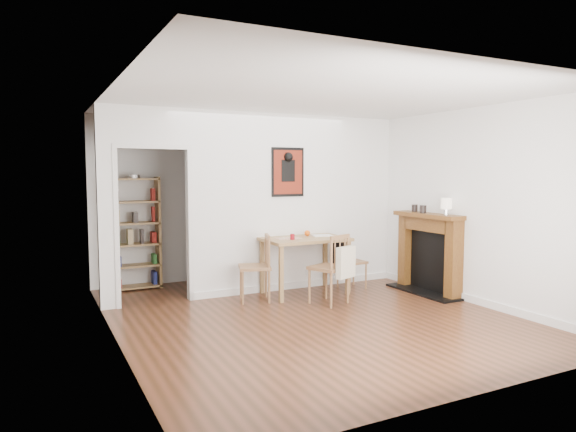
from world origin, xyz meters
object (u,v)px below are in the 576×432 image
chair_front (330,268)px  fireplace (429,250)px  chair_right (351,262)px  ceramic_jar_a (423,209)px  notebook (322,235)px  ceramic_jar_b (415,208)px  bookshelf (136,234)px  mantel_lamp (446,205)px  dining_table (305,244)px  chair_left (255,268)px  red_glass (292,237)px  orange_fruit (307,233)px

chair_front → fireplace: fireplace is taller
chair_right → ceramic_jar_a: ceramic_jar_a is taller
notebook → ceramic_jar_b: ceramic_jar_b is taller
ceramic_jar_a → bookshelf: bearing=150.1°
mantel_lamp → ceramic_jar_b: mantel_lamp is taller
dining_table → fireplace: (1.66, -0.74, -0.10)m
chair_left → notebook: chair_left is taller
bookshelf → ceramic_jar_b: bookshelf is taller
dining_table → chair_front: chair_front is taller
chair_right → bookshelf: 3.25m
dining_table → ceramic_jar_b: bearing=-15.1°
mantel_lamp → ceramic_jar_b: (0.03, 0.68, -0.09)m
chair_left → red_glass: chair_left is taller
bookshelf → dining_table: bearing=-33.7°
chair_left → ceramic_jar_a: ceramic_jar_a is taller
chair_right → red_glass: 1.14m
dining_table → bookshelf: bookshelf is taller
chair_front → ceramic_jar_a: 1.71m
red_glass → orange_fruit: orange_fruit is taller
red_glass → ceramic_jar_a: ceramic_jar_a is taller
fireplace → ceramic_jar_b: bearing=95.8°
bookshelf → mantel_lamp: (3.71, -2.53, 0.48)m
notebook → ceramic_jar_a: 1.50m
red_glass → bookshelf: bearing=140.7°
dining_table → mantel_lamp: size_ratio=5.06×
fireplace → red_glass: 2.03m
notebook → chair_right: bearing=-8.7°
chair_right → red_glass: red_glass is taller
red_glass → ceramic_jar_b: ceramic_jar_b is taller
chair_left → dining_table: bearing=4.7°
ceramic_jar_a → fireplace: bearing=-23.5°
dining_table → chair_left: chair_left is taller
notebook → chair_front: bearing=-113.0°
dining_table → ceramic_jar_b: size_ratio=10.94×
chair_right → mantel_lamp: mantel_lamp is taller
chair_left → orange_fruit: size_ratio=10.79×
notebook → red_glass: bearing=-163.8°
red_glass → ceramic_jar_a: bearing=-18.0°
fireplace → orange_fruit: fireplace is taller
dining_table → ceramic_jar_b: (1.63, -0.44, 0.50)m
bookshelf → notebook: bookshelf is taller
dining_table → ceramic_jar_a: ceramic_jar_a is taller
chair_left → fireplace: bearing=-15.2°
notebook → ceramic_jar_a: size_ratio=2.51×
orange_fruit → chair_right: bearing=-14.5°
fireplace → ceramic_jar_a: 0.61m
orange_fruit → ceramic_jar_a: size_ratio=0.75×
chair_right → dining_table: bearing=179.1°
fireplace → ceramic_jar_a: size_ratio=11.02×
orange_fruit → mantel_lamp: 2.00m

